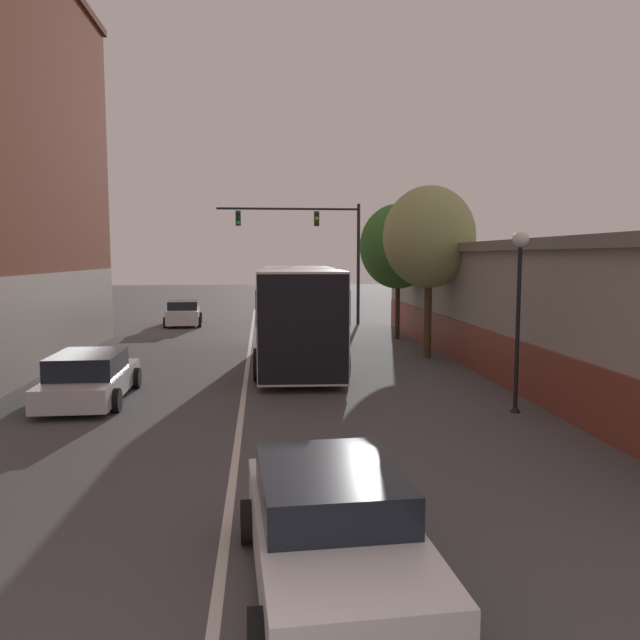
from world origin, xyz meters
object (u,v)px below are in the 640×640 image
Objects in this scene: parked_car_left_near at (90,378)px; parked_car_left_mid at (183,313)px; bus at (299,310)px; traffic_signal_gantry at (318,237)px; street_tree_far at (398,246)px; hatchback_foreground at (332,532)px; street_tree_near at (429,237)px; street_lamp at (519,293)px.

parked_car_left_near is 1.08× the size of parked_car_left_mid.
bus is 12.85m from traffic_signal_gantry.
street_tree_far reaches higher than parked_car_left_mid.
hatchback_foreground is 27.79m from traffic_signal_gantry.
traffic_signal_gantry is 1.23× the size of street_tree_near.
bus is 7.93m from parked_car_left_near.
street_lamp is at bearing -90.39° from street_tree_near.
parked_car_left_mid is (-5.60, 12.80, -1.24)m from bus.
parked_car_left_mid is at bearing 117.10° from street_lamp.
bus is at bearing -129.01° from street_tree_far.
bus is 1.64× the size of street_tree_near.
hatchback_foreground is 28.25m from parked_car_left_mid.
street_lamp is at bearing -38.58° from hatchback_foreground.
street_tree_far is (4.82, 5.96, 2.31)m from bus.
parked_car_left_mid is at bearing 131.05° from street_tree_near.
street_tree_far is at bearing -127.81° from parked_car_left_mid.
parked_car_left_near is 11.03m from street_lamp.
street_lamp reaches higher than parked_car_left_mid.
bus is 2.47× the size of parked_car_left_mid.
street_tree_near reaches higher than bus.
street_tree_far reaches higher than bus.
traffic_signal_gantry is (7.54, 17.68, 4.17)m from parked_car_left_near.
street_tree_near is at bearing 89.61° from street_lamp.
parked_car_left_mid is 0.54× the size of traffic_signal_gantry.
parked_car_left_mid is 22.90m from street_lamp.
street_tree_near is at bearing -143.46° from parked_car_left_mid.
hatchback_foreground is 21.91m from street_tree_far.
hatchback_foreground is 0.93× the size of parked_car_left_near.
street_tree_near is (4.84, 0.82, 2.56)m from bus.
parked_car_left_near is 1.04× the size of street_lamp.
hatchback_foreground is at bearing -174.15° from parked_car_left_mid.
street_tree_near is (5.36, 15.81, 3.80)m from hatchback_foreground.
street_tree_far is at bearing -17.66° from hatchback_foreground.
street_tree_near is 1.04× the size of street_tree_far.
parked_car_left_near is 0.74× the size of street_tree_far.
parked_car_left_mid is at bearing -1.77° from parked_car_left_near.
bus reaches higher than parked_car_left_mid.
parked_car_left_mid is (0.18, 18.08, 0.03)m from parked_car_left_near.
street_lamp is at bearing -90.19° from street_tree_far.
street_lamp is 0.69× the size of street_tree_near.
bus is at bearing -5.34° from hatchback_foreground.
street_tree_far is (-0.01, 5.14, -0.25)m from street_tree_near.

